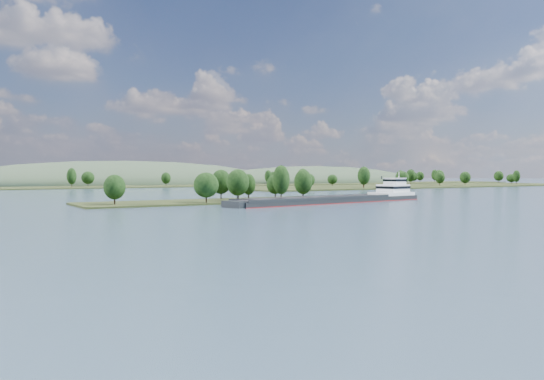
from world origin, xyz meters
TOP-DOWN VIEW (x-y plane):
  - ground at (0.00, 120.00)m, footprint 1800.00×1800.00m
  - tree_island at (5.94, 178.77)m, footprint 100.00×30.24m
  - right_bank at (232.10, 299.49)m, footprint 320.00×90.00m
  - back_shoreline at (8.21, 399.78)m, footprint 900.00×60.00m
  - hill_east at (260.00, 470.00)m, footprint 260.00×140.00m
  - hill_west at (60.00, 500.00)m, footprint 320.00×160.00m
  - cargo_barge at (39.77, 155.25)m, footprint 89.28×22.47m

SIDE VIEW (x-z plane):
  - ground at x=0.00m, z-range 0.00..0.00m
  - hill_east at x=260.00m, z-range -18.00..18.00m
  - hill_west at x=60.00m, z-range -22.00..22.00m
  - back_shoreline at x=8.21m, z-range -7.19..8.51m
  - right_bank at x=232.10m, z-range -6.77..8.93m
  - cargo_barge at x=39.77m, z-range -4.48..7.51m
  - tree_island at x=5.94m, z-range -3.20..11.12m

